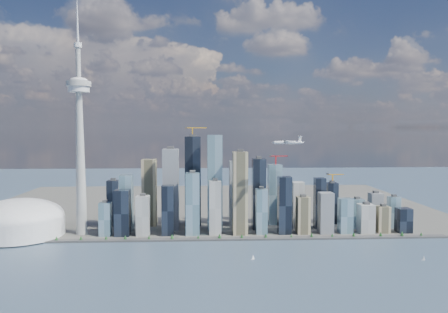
{
  "coord_description": "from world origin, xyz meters",
  "views": [
    {
      "loc": [
        -13.43,
        -721.72,
        254.17
      ],
      "look_at": [
        34.2,
        260.0,
        188.71
      ],
      "focal_mm": 35.0,
      "sensor_mm": 36.0,
      "label": 1
    }
  ],
  "objects_px": {
    "needle_tower": "(80,135)",
    "airplane": "(288,142)",
    "sailboat_east": "(424,259)",
    "dome_stadium": "(19,220)",
    "sailboat_west": "(253,258)"
  },
  "relations": [
    {
      "from": "needle_tower",
      "to": "airplane",
      "type": "height_order",
      "value": "needle_tower"
    },
    {
      "from": "dome_stadium",
      "to": "sailboat_east",
      "type": "xyz_separation_m",
      "value": [
        848.43,
        -221.18,
        -36.22
      ]
    },
    {
      "from": "needle_tower",
      "to": "dome_stadium",
      "type": "xyz_separation_m",
      "value": [
        -140.0,
        -10.0,
        -196.4
      ]
    },
    {
      "from": "needle_tower",
      "to": "dome_stadium",
      "type": "bearing_deg",
      "value": -175.91
    },
    {
      "from": "needle_tower",
      "to": "sailboat_east",
      "type": "relative_size",
      "value": 54.94
    },
    {
      "from": "airplane",
      "to": "sailboat_west",
      "type": "xyz_separation_m",
      "value": [
        -90.72,
        -126.95,
        -218.91
      ]
    },
    {
      "from": "needle_tower",
      "to": "sailboat_west",
      "type": "xyz_separation_m",
      "value": [
        382.24,
        -210.67,
        -232.47
      ]
    },
    {
      "from": "sailboat_east",
      "to": "airplane",
      "type": "bearing_deg",
      "value": 158.11
    },
    {
      "from": "needle_tower",
      "to": "sailboat_west",
      "type": "distance_m",
      "value": 494.5
    },
    {
      "from": "sailboat_west",
      "to": "dome_stadium",
      "type": "bearing_deg",
      "value": 137.12
    },
    {
      "from": "needle_tower",
      "to": "airplane",
      "type": "relative_size",
      "value": 7.55
    },
    {
      "from": "dome_stadium",
      "to": "airplane",
      "type": "xyz_separation_m",
      "value": [
        612.96,
        -73.72,
        182.84
      ]
    },
    {
      "from": "needle_tower",
      "to": "airplane",
      "type": "xyz_separation_m",
      "value": [
        472.96,
        -83.72,
        -13.56
      ]
    },
    {
      "from": "airplane",
      "to": "sailboat_east",
      "type": "bearing_deg",
      "value": -36.45
    },
    {
      "from": "airplane",
      "to": "sailboat_east",
      "type": "distance_m",
      "value": 353.81
    }
  ]
}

